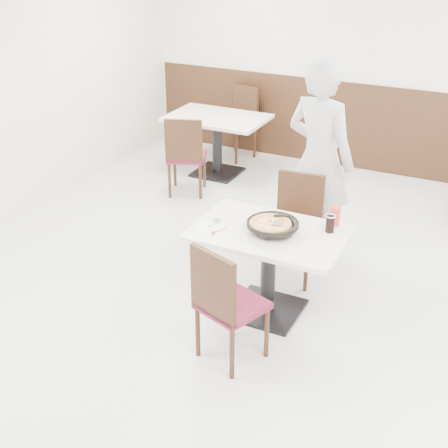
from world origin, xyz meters
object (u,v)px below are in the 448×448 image
at_px(red_cup, 335,216).
at_px(pizza_pan, 273,227).
at_px(diner_person, 319,160).
at_px(bg_chair_left_far, 236,124).
at_px(bg_chair_left_near, 187,154).
at_px(chair_far, 293,230).
at_px(side_plate, 214,226).
at_px(main_table, 268,272).
at_px(cola_glass, 330,224).
at_px(pizza, 270,226).
at_px(chair_near, 232,302).
at_px(bg_table_left, 217,145).

bearing_deg(red_cup, pizza_pan, -139.37).
bearing_deg(diner_person, bg_chair_left_far, -32.72).
height_order(bg_chair_left_near, bg_chair_left_far, same).
height_order(chair_far, side_plate, chair_far).
bearing_deg(diner_person, main_table, 105.51).
height_order(cola_glass, bg_chair_left_near, bg_chair_left_near).
bearing_deg(pizza, chair_near, -91.78).
bearing_deg(cola_glass, diner_person, 113.59).
height_order(pizza, side_plate, pizza).
bearing_deg(bg_chair_left_far, red_cup, 146.05).
bearing_deg(bg_chair_left_near, cola_glass, -57.51).
distance_m(chair_far, bg_chair_left_near, 2.20).
distance_m(chair_far, cola_glass, 0.69).
bearing_deg(bg_table_left, chair_near, -61.31).
bearing_deg(pizza_pan, diner_person, 91.09).
distance_m(red_cup, bg_chair_left_near, 2.74).
bearing_deg(bg_chair_left_far, bg_chair_left_near, 108.18).
bearing_deg(red_cup, main_table, -141.75).
distance_m(main_table, chair_near, 0.66).
bearing_deg(chair_far, main_table, 86.84).
bearing_deg(bg_table_left, pizza_pan, -55.11).
bearing_deg(red_cup, chair_near, -113.26).
bearing_deg(side_plate, chair_far, 61.43).
xyz_separation_m(side_plate, cola_glass, (0.84, 0.34, 0.06)).
bearing_deg(red_cup, bg_chair_left_near, 145.32).
height_order(chair_far, cola_glass, chair_far).
bearing_deg(bg_chair_left_near, red_cup, -55.32).
bearing_deg(side_plate, cola_glass, 21.79).
distance_m(diner_person, bg_chair_left_far, 2.78).
xyz_separation_m(chair_near, bg_table_left, (-1.77, 3.23, -0.10)).
xyz_separation_m(pizza, bg_table_left, (-1.79, 2.60, -0.44)).
height_order(side_plate, diner_person, diner_person).
relative_size(pizza_pan, pizza, 1.07).
distance_m(chair_near, red_cup, 1.13).
xyz_separation_m(red_cup, bg_table_left, (-2.19, 2.24, -0.45)).
bearing_deg(chair_near, bg_chair_left_near, 145.16).
bearing_deg(chair_near, bg_table_left, 138.30).
bearing_deg(main_table, cola_glass, 25.24).
relative_size(red_cup, diner_person, 0.08).
relative_size(chair_near, pizza, 2.92).
xyz_separation_m(chair_far, bg_table_left, (-1.76, 1.97, -0.10)).
xyz_separation_m(pizza_pan, diner_person, (-0.02, 1.16, 0.16)).
distance_m(cola_glass, bg_chair_left_near, 2.82).
height_order(pizza, bg_chair_left_far, bg_chair_left_far).
relative_size(pizza, diner_person, 0.17).
xyz_separation_m(chair_near, side_plate, (-0.41, 0.52, 0.28)).
distance_m(chair_far, diner_person, 0.73).
bearing_deg(pizza_pan, bg_chair_left_far, 119.80).
relative_size(diner_person, bg_chair_left_near, 2.00).
relative_size(side_plate, bg_chair_left_far, 0.18).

